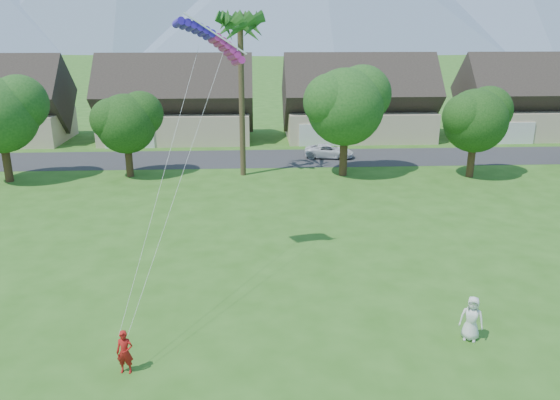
{
  "coord_description": "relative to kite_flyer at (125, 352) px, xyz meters",
  "views": [
    {
      "loc": [
        -1.25,
        -14.04,
        11.59
      ],
      "look_at": [
        0.0,
        10.0,
        3.8
      ],
      "focal_mm": 35.0,
      "sensor_mm": 36.0,
      "label": 1
    }
  ],
  "objects": [
    {
      "name": "kite_flyer",
      "position": [
        0.0,
        0.0,
        0.0
      ],
      "size": [
        0.61,
        0.43,
        1.61
      ],
      "primitive_type": "imported",
      "rotation": [
        0.0,
        0.0,
        -0.08
      ],
      "color": "#A61612",
      "rests_on": "ground"
    },
    {
      "name": "houses_row",
      "position": [
        6.25,
        40.51,
        2.64
      ],
      "size": [
        72.75,
        8.19,
        8.86
      ],
      "color": "beige",
      "rests_on": "ground"
    },
    {
      "name": "watcher",
      "position": [
        12.76,
        1.44,
        0.09
      ],
      "size": [
        1.03,
        0.88,
        1.79
      ],
      "primitive_type": "imported",
      "rotation": [
        0.0,
        0.0,
        -0.42
      ],
      "color": "silver",
      "rests_on": "ground"
    },
    {
      "name": "parked_car",
      "position": [
        11.47,
        31.51,
        -0.19
      ],
      "size": [
        4.68,
        2.74,
        1.22
      ],
      "primitive_type": "imported",
      "rotation": [
        0.0,
        0.0,
        1.4
      ],
      "color": "silver",
      "rests_on": "ground"
    },
    {
      "name": "tree_row",
      "position": [
        4.61,
        25.43,
        4.08
      ],
      "size": [
        62.27,
        6.67,
        8.45
      ],
      "color": "#47301C",
      "rests_on": "ground"
    },
    {
      "name": "street",
      "position": [
        5.76,
        31.51,
        -0.8
      ],
      "size": [
        90.0,
        7.0,
        0.01
      ],
      "primitive_type": "cube",
      "color": "#2D2D30",
      "rests_on": "ground"
    },
    {
      "name": "parafoil_kite",
      "position": [
        2.78,
        9.22,
        10.24
      ],
      "size": [
        3.62,
        1.43,
        0.5
      ],
      "rotation": [
        0.0,
        0.0,
        0.28
      ],
      "color": "#3319BF",
      "rests_on": "ground"
    },
    {
      "name": "fan_palm",
      "position": [
        3.76,
        26.01,
        11.0
      ],
      "size": [
        3.0,
        3.0,
        13.8
      ],
      "color": "#4C3D26",
      "rests_on": "ground"
    }
  ]
}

